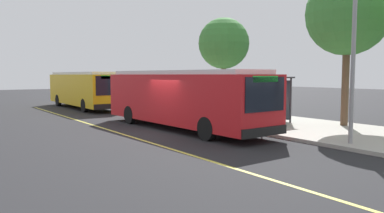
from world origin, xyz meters
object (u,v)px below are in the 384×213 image
at_px(waiting_bench, 268,112).
at_px(pedestrian_commuter, 257,106).
at_px(transit_bus_main, 182,97).
at_px(transit_bus_second, 84,88).
at_px(route_sign_post, 263,91).

xyz_separation_m(waiting_bench, pedestrian_commuter, (0.84, -1.69, 0.48)).
bearing_deg(pedestrian_commuter, transit_bus_main, -116.96).
relative_size(transit_bus_main, transit_bus_second, 1.02).
distance_m(waiting_bench, pedestrian_commuter, 1.95).
xyz_separation_m(transit_bus_second, route_sign_post, (17.67, 2.52, 0.34)).
bearing_deg(transit_bus_second, transit_bus_main, 0.15).
distance_m(transit_bus_main, transit_bus_second, 14.50).
distance_m(transit_bus_second, waiting_bench, 16.34).
xyz_separation_m(transit_bus_main, waiting_bench, (0.95, 5.21, -0.98)).
height_order(transit_bus_main, waiting_bench, transit_bus_main).
height_order(route_sign_post, pedestrian_commuter, route_sign_post).
distance_m(transit_bus_second, pedestrian_commuter, 16.68).
xyz_separation_m(transit_bus_main, pedestrian_commuter, (1.79, 3.52, -0.50)).
bearing_deg(waiting_bench, pedestrian_commuter, -63.48).
bearing_deg(transit_bus_main, pedestrian_commuter, 63.04).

